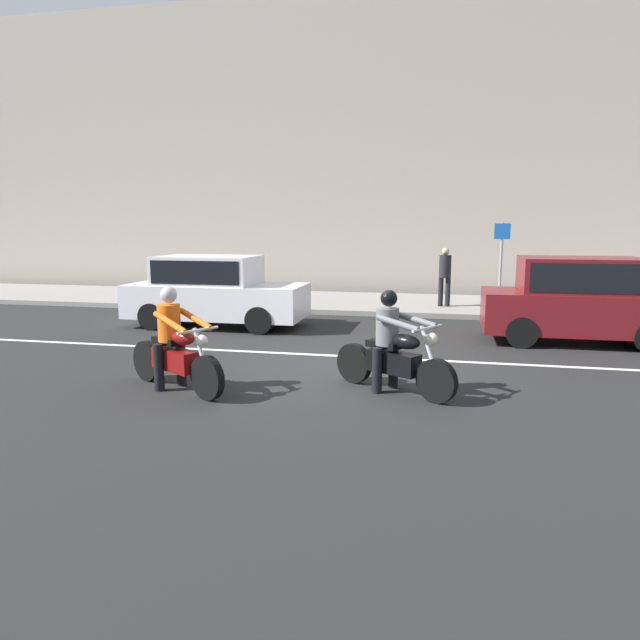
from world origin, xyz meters
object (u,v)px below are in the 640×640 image
motorcycle_with_rider_gray (393,351)px  parked_hatchback_maroon (579,299)px  parked_sedan_white (214,291)px  motorcycle_with_rider_orange_stripe (174,348)px  pedestrian_bystander (445,272)px  street_sign_post (501,256)px

motorcycle_with_rider_gray → parked_hatchback_maroon: 5.66m
parked_sedan_white → parked_hatchback_maroon: parked_hatchback_maroon is taller
motorcycle_with_rider_orange_stripe → pedestrian_bystander: size_ratio=1.17×
motorcycle_with_rider_orange_stripe → parked_hatchback_maroon: bearing=37.0°
parked_hatchback_maroon → pedestrian_bystander: bearing=124.1°
parked_hatchback_maroon → motorcycle_with_rider_gray: bearing=-127.8°
street_sign_post → pedestrian_bystander: 1.66m
parked_hatchback_maroon → pedestrian_bystander: 4.92m
parked_hatchback_maroon → street_sign_post: (-1.21, 4.43, 0.66)m
parked_hatchback_maroon → motorcycle_with_rider_orange_stripe: bearing=-143.0°
motorcycle_with_rider_gray → parked_hatchback_maroon: parked_hatchback_maroon is taller
motorcycle_with_rider_orange_stripe → pedestrian_bystander: 9.93m
motorcycle_with_rider_gray → motorcycle_with_rider_orange_stripe: motorcycle_with_rider_orange_stripe is taller
motorcycle_with_rider_gray → street_sign_post: bearing=75.8°
motorcycle_with_rider_orange_stripe → street_sign_post: 10.98m
pedestrian_bystander → motorcycle_with_rider_orange_stripe: bearing=-113.3°
motorcycle_with_rider_orange_stripe → parked_hatchback_maroon: 8.37m
motorcycle_with_rider_orange_stripe → parked_sedan_white: bearing=106.4°
pedestrian_bystander → parked_sedan_white: bearing=-145.6°
parked_sedan_white → pedestrian_bystander: size_ratio=2.56×
motorcycle_with_rider_gray → parked_hatchback_maroon: size_ratio=0.49×
parked_hatchback_maroon → pedestrian_bystander: (-2.76, 4.07, 0.18)m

